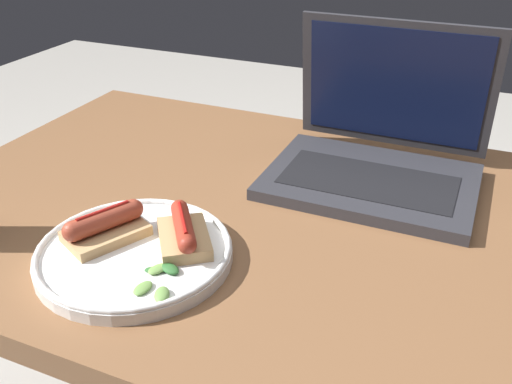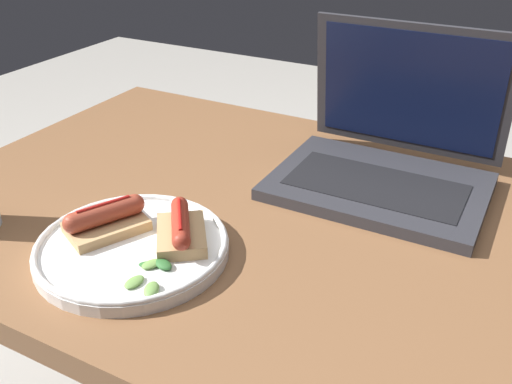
# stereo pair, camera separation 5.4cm
# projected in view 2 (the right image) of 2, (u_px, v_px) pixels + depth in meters

# --- Properties ---
(desk) EXTENTS (1.22, 0.70, 0.73)m
(desk) POSITION_uv_depth(u_px,v_px,m) (323.00, 268.00, 0.83)
(desk) COLOR brown
(desk) RESTS_ON ground_plane
(laptop) EXTENTS (0.32, 0.26, 0.23)m
(laptop) POSITION_uv_depth(u_px,v_px,m) (387.00, 157.00, 0.88)
(laptop) COLOR #2D2D33
(laptop) RESTS_ON desk
(plate) EXTENTS (0.25, 0.25, 0.02)m
(plate) POSITION_uv_depth(u_px,v_px,m) (132.00, 247.00, 0.72)
(plate) COLOR white
(plate) RESTS_ON desk
(sausage_toast_left) EXTENTS (0.10, 0.12, 0.04)m
(sausage_toast_left) POSITION_uv_depth(u_px,v_px,m) (106.00, 220.00, 0.74)
(sausage_toast_left) COLOR tan
(sausage_toast_left) RESTS_ON plate
(sausage_toast_middle) EXTENTS (0.10, 0.11, 0.04)m
(sausage_toast_middle) POSITION_uv_depth(u_px,v_px,m) (181.00, 230.00, 0.72)
(sausage_toast_middle) COLOR tan
(sausage_toast_middle) RESTS_ON plate
(salad_pile) EXTENTS (0.06, 0.07, 0.01)m
(salad_pile) POSITION_uv_depth(u_px,v_px,m) (151.00, 275.00, 0.66)
(salad_pile) COLOR #709E4C
(salad_pile) RESTS_ON plate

